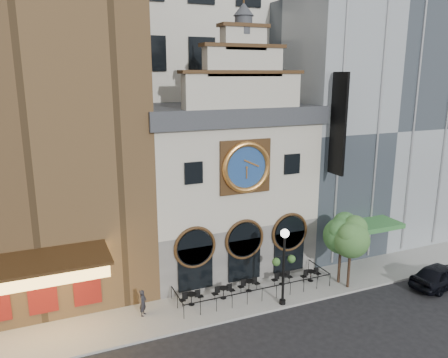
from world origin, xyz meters
TOP-DOWN VIEW (x-y plane):
  - ground at (0.00, 0.00)m, footprint 120.00×120.00m
  - sidewalk at (0.00, 2.50)m, footprint 44.00×5.00m
  - clock_building at (0.00, 7.82)m, footprint 12.60×8.78m
  - theater_building at (-13.00, 9.96)m, footprint 14.00×15.60m
  - retail_building at (12.99, 9.99)m, footprint 14.00×14.40m
  - office_tower at (0.00, 20.00)m, footprint 20.00×16.00m
  - cafe_railing at (0.00, 2.50)m, footprint 10.60×2.60m
  - bistro_0 at (-4.35, 2.59)m, footprint 1.58×0.68m
  - bistro_1 at (-2.15, 2.55)m, footprint 1.58×0.68m
  - bistro_2 at (-0.18, 2.76)m, footprint 1.58×0.68m
  - bistro_3 at (2.38, 2.73)m, footprint 1.58×0.68m
  - bistro_4 at (4.53, 2.39)m, footprint 1.58×0.68m
  - car_right at (12.58, -1.62)m, footprint 5.19×2.64m
  - pedestrian at (-7.45, 2.55)m, footprint 0.68×0.73m
  - lamppost at (1.06, 0.40)m, footprint 1.62×0.55m
  - tree_left at (6.29, 1.49)m, footprint 2.62×2.52m
  - tree_right at (6.45, 0.67)m, footprint 2.61×2.51m

SIDE VIEW (x-z plane):
  - ground at x=0.00m, z-range 0.00..0.00m
  - sidewalk at x=0.00m, z-range 0.00..0.15m
  - cafe_railing at x=0.00m, z-range 0.15..1.05m
  - bistro_0 at x=-4.35m, z-range 0.16..1.06m
  - bistro_1 at x=-2.15m, z-range 0.16..1.06m
  - bistro_2 at x=-0.18m, z-range 0.16..1.06m
  - bistro_3 at x=2.38m, z-range 0.16..1.06m
  - bistro_4 at x=4.53m, z-range 0.16..1.06m
  - car_right at x=12.58m, z-range 0.00..1.69m
  - pedestrian at x=-7.45m, z-range 0.15..1.82m
  - lamppost at x=1.06m, z-range 0.75..5.83m
  - tree_right at x=6.45m, z-range 1.32..6.34m
  - tree_left at x=6.29m, z-range 1.33..6.36m
  - clock_building at x=0.00m, z-range -2.64..16.01m
  - retail_building at x=12.99m, z-range 0.14..20.14m
  - theater_building at x=-13.00m, z-range 0.10..25.10m
  - office_tower at x=0.00m, z-range 0.00..40.00m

